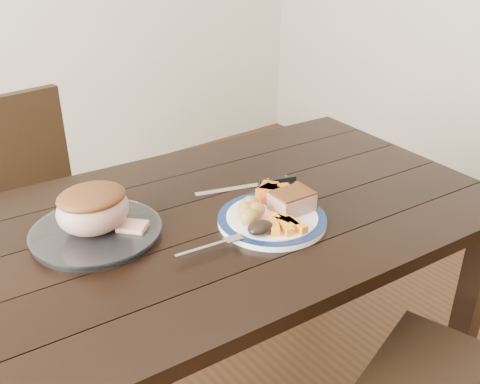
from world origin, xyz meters
TOP-DOWN VIEW (x-y plane):
  - dining_table at (0.00, 0.00)m, footprint 1.67×1.03m
  - chair_far at (-0.29, 0.74)m, footprint 0.46×0.47m
  - dinner_plate at (0.10, -0.13)m, footprint 0.29×0.29m
  - plate_rim at (0.10, -0.13)m, footprint 0.29×0.29m
  - serving_platter at (-0.30, 0.08)m, footprint 0.32×0.32m
  - pork_slice at (0.16, -0.14)m, footprint 0.11×0.09m
  - roasted_potatoes at (0.05, -0.10)m, footprint 0.10×0.10m
  - carrot_batons at (0.09, -0.20)m, footprint 0.09×0.11m
  - pumpkin_wedges at (0.16, -0.06)m, footprint 0.10×0.10m
  - dark_mushroom at (0.02, -0.18)m, footprint 0.07×0.05m
  - fork at (-0.10, -0.16)m, footprint 0.18×0.04m
  - roast_joint at (-0.30, 0.08)m, footprint 0.18×0.16m
  - cut_slice at (-0.22, 0.03)m, footprint 0.09×0.09m
  - carving_knife at (0.23, 0.05)m, footprint 0.31×0.12m

SIDE VIEW (x-z plane):
  - chair_far at x=-0.29m, z-range 0.06..0.99m
  - dining_table at x=0.00m, z-range 0.28..1.03m
  - carving_knife at x=0.23m, z-range 0.75..0.76m
  - dinner_plate at x=0.10m, z-range 0.75..0.77m
  - serving_platter at x=-0.30m, z-range 0.75..0.77m
  - plate_rim at x=0.10m, z-range 0.75..0.78m
  - fork at x=-0.10m, z-range 0.77..0.77m
  - cut_slice at x=-0.22m, z-range 0.77..0.78m
  - carrot_batons at x=0.09m, z-range 0.77..0.79m
  - dark_mushroom at x=0.02m, z-range 0.77..0.80m
  - pumpkin_wedges at x=0.16m, z-range 0.77..0.81m
  - roasted_potatoes at x=0.05m, z-range 0.77..0.81m
  - pork_slice at x=0.16m, z-range 0.77..0.82m
  - roast_joint at x=-0.30m, z-range 0.77..0.89m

